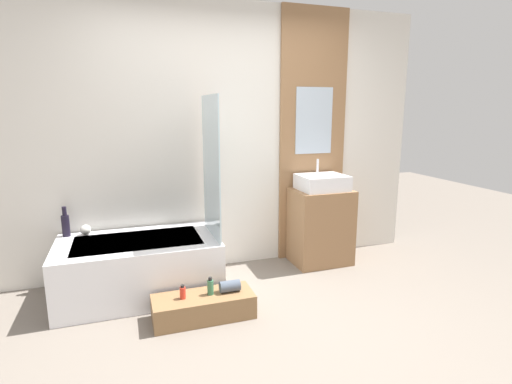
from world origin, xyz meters
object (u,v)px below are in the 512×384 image
Objects in this scene: vase_round_light at (86,230)px; vase_tall_dark at (66,224)px; wooden_step_bench at (203,306)px; bottle_soap_secondary at (210,287)px; sink at (322,182)px; bathtub at (139,267)px; bottle_soap_primary at (183,292)px.

vase_tall_dark is at bearing 175.46° from vase_round_light.
vase_tall_dark reaches higher than wooden_step_bench.
vase_tall_dark is at bearing 140.35° from bottle_soap_secondary.
sink reaches higher than wooden_step_bench.
sink reaches higher than vase_tall_dark.
bottle_soap_secondary is at bearing -49.67° from bathtub.
sink is 1.83m from bottle_soap_primary.
vase_round_light is 0.65× the size of bottle_soap_secondary.
bottle_soap_primary is at bearing -51.14° from vase_round_light.
sink is 2.30m from vase_round_light.
sink reaches higher than bathtub.
bottle_soap_secondary is at bearing -39.65° from vase_tall_dark.
vase_round_light is (-0.43, 0.30, 0.29)m from bathtub.
vase_round_light is at bearing 136.29° from bottle_soap_secondary.
wooden_step_bench is (0.44, -0.59, -0.16)m from bathtub.
bathtub is 1.73× the size of wooden_step_bench.
wooden_step_bench is 8.49× the size of vase_round_light.
vase_tall_dark reaches higher than bottle_soap_secondary.
bathtub is 0.66m from bottle_soap_primary.
wooden_step_bench is 1.65× the size of sink.
bathtub is at bearing -34.93° from vase_round_light.
sink is at bearing -3.66° from vase_round_light.
bathtub is at bearing 130.33° from bottle_soap_secondary.
bathtub reaches higher than bottle_soap_secondary.
vase_round_light is 1.32m from bottle_soap_secondary.
sink is at bearing 25.62° from bottle_soap_primary.
vase_tall_dark reaches higher than bathtub.
vase_round_light reaches higher than bathtub.
bottle_soap_primary is (0.88, -0.90, -0.37)m from vase_tall_dark.
vase_round_light is 0.83× the size of bottle_soap_primary.
bottle_soap_primary is at bearing -180.00° from wooden_step_bench.
bottle_soap_secondary is (-1.34, -0.75, -0.61)m from sink.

